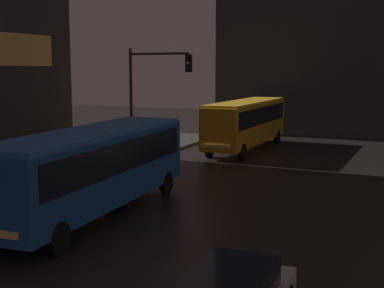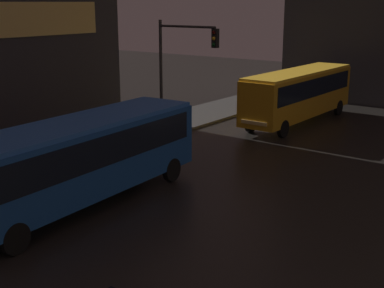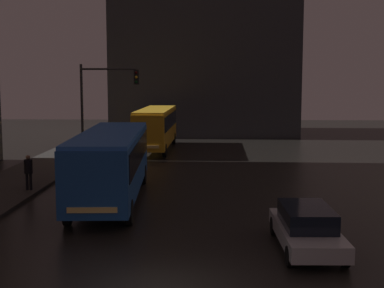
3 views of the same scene
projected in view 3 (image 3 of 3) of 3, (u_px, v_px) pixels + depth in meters
The scene contains 6 objects.
building_far_backdrop at pixel (205, 42), 54.78m from camera, with size 18.07×12.00×18.68m.
bus_near at pixel (111, 159), 24.33m from camera, with size 3.21×11.11×3.21m.
bus_far at pixel (156, 125), 41.83m from camera, with size 2.49×10.71×3.28m.
car_taxi at pixel (306, 227), 17.57m from camera, with size 1.96×4.82×1.43m.
pedestrian_far at pixel (28, 169), 26.20m from camera, with size 0.54×0.54×1.74m.
traffic_light_main at pixel (101, 98), 32.77m from camera, with size 3.63×0.35×6.49m.
Camera 3 is at (1.46, -13.30, 5.59)m, focal length 50.00 mm.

